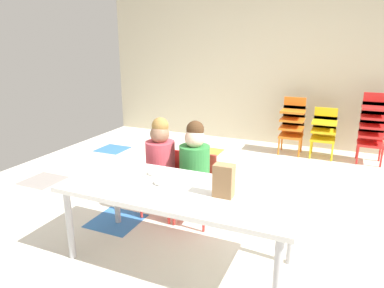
{
  "coord_description": "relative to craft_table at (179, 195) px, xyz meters",
  "views": [
    {
      "loc": [
        0.84,
        -2.74,
        1.54
      ],
      "look_at": [
        -0.13,
        -0.5,
        0.83
      ],
      "focal_mm": 32.32,
      "sensor_mm": 36.0,
      "label": 1
    }
  ],
  "objects": [
    {
      "name": "kid_chair_yellow_stack",
      "position": [
        0.79,
        3.0,
        -0.13
      ],
      "size": [
        0.32,
        0.3,
        0.68
      ],
      "color": "yellow",
      "rests_on": "ground_plane"
    },
    {
      "name": "ground_plane",
      "position": [
        0.12,
        0.75,
        -0.53
      ],
      "size": [
        5.91,
        5.44,
        0.02
      ],
      "color": "silver"
    },
    {
      "name": "paper_plate_center_table",
      "position": [
        -0.17,
        -0.17,
        0.06
      ],
      "size": [
        0.18,
        0.18,
        0.01
      ],
      "primitive_type": "cylinder",
      "color": "white",
      "rests_on": "craft_table"
    },
    {
      "name": "kid_chair_orange_stack",
      "position": [
        0.36,
        3.0,
        -0.07
      ],
      "size": [
        0.32,
        0.3,
        0.8
      ],
      "color": "orange",
      "rests_on": "ground_plane"
    },
    {
      "name": "craft_table",
      "position": [
        0.0,
        0.0,
        0.0
      ],
      "size": [
        1.65,
        0.7,
        0.58
      ],
      "color": "white",
      "rests_on": "ground_plane"
    },
    {
      "name": "seated_child_near_camera",
      "position": [
        -0.46,
        0.58,
        0.03
      ],
      "size": [
        0.32,
        0.31,
        0.92
      ],
      "color": "red",
      "rests_on": "ground_plane"
    },
    {
      "name": "donut_powdered_loose",
      "position": [
        -0.15,
        0.02,
        0.07
      ],
      "size": [
        0.1,
        0.1,
        0.03
      ],
      "primitive_type": "torus",
      "color": "white",
      "rests_on": "craft_table"
    },
    {
      "name": "back_wall",
      "position": [
        0.12,
        3.47,
        0.74
      ],
      "size": [
        5.91,
        0.1,
        2.53
      ],
      "primitive_type": "cube",
      "color": "beige",
      "rests_on": "ground_plane"
    },
    {
      "name": "paper_plate_near_edge",
      "position": [
        -0.28,
        0.15,
        0.06
      ],
      "size": [
        0.18,
        0.18,
        0.01
      ],
      "primitive_type": "cylinder",
      "color": "white",
      "rests_on": "craft_table"
    },
    {
      "name": "paper_bag_brown",
      "position": [
        0.33,
        -0.0,
        0.16
      ],
      "size": [
        0.13,
        0.09,
        0.22
      ],
      "primitive_type": "cube",
      "color": "#9E754C",
      "rests_on": "craft_table"
    },
    {
      "name": "kid_chair_red_stack",
      "position": [
        1.38,
        3.0,
        -0.01
      ],
      "size": [
        0.32,
        0.3,
        0.92
      ],
      "color": "red",
      "rests_on": "ground_plane"
    },
    {
      "name": "seated_child_middle_seat",
      "position": [
        -0.12,
        0.58,
        0.03
      ],
      "size": [
        0.32,
        0.31,
        0.92
      ],
      "color": "red",
      "rests_on": "ground_plane"
    },
    {
      "name": "donut_powdered_on_plate",
      "position": [
        -0.28,
        0.15,
        0.07
      ],
      "size": [
        0.1,
        0.1,
        0.03
      ],
      "primitive_type": "torus",
      "color": "white",
      "rests_on": "craft_table"
    }
  ]
}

